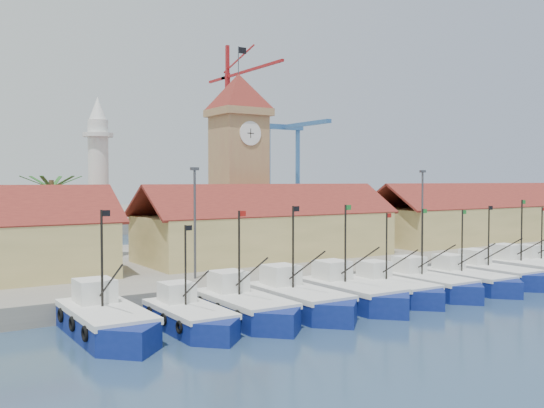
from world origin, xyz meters
TOP-DOWN VIEW (x-y plane):
  - ground at (0.00, 0.00)m, footprint 400.00×400.00m
  - quay at (0.00, 24.00)m, footprint 140.00×32.00m
  - terminal at (0.00, 110.00)m, footprint 240.00×80.00m
  - boat_0 at (-21.94, 3.29)m, footprint 3.91×10.71m
  - boat_1 at (-16.98, 2.08)m, footprint 3.37×9.24m
  - boat_2 at (-12.79, 2.41)m, footprint 3.78×10.34m
  - boat_3 at (-8.33, 2.35)m, footprint 3.89×10.65m
  - boat_4 at (-3.53, 2.28)m, footprint 3.88×10.63m
  - boat_5 at (0.66, 2.30)m, footprint 3.50×9.58m
  - boat_6 at (4.72, 2.29)m, footprint 3.62×9.91m
  - boat_7 at (9.27, 1.98)m, footprint 3.52×9.63m
  - boat_8 at (13.81, 2.69)m, footprint 3.64×9.96m
  - boat_9 at (18.63, 2.57)m, footprint 3.87×10.61m
  - hall_center at (0.00, 20.00)m, footprint 27.04×10.13m
  - hall_right at (32.00, 20.00)m, footprint 31.20×10.13m
  - clock_tower at (0.00, 26.00)m, footprint 5.80×5.80m
  - minaret at (-15.00, 28.00)m, footprint 3.00×3.00m
  - palm_tree at (-20.00, 26.00)m, footprint 5.60×5.03m
  - lamp_posts at (0.50, 12.00)m, footprint 80.70×0.25m
  - crane_red_right at (41.49, 103.15)m, footprint 1.00×35.63m
  - gantry at (62.00, 106.65)m, footprint 13.00×22.00m

SIDE VIEW (x-z plane):
  - ground at x=0.00m, z-range 0.00..0.00m
  - boat_1 at x=-16.98m, z-range -2.77..4.22m
  - boat_5 at x=0.66m, z-range -2.87..4.37m
  - quay at x=0.00m, z-range 0.00..1.50m
  - boat_7 at x=9.27m, z-range -2.89..4.40m
  - boat_6 at x=4.72m, z-range -2.98..4.53m
  - boat_8 at x=13.81m, z-range -2.99..4.55m
  - boat_2 at x=-12.79m, z-range -3.10..4.72m
  - boat_9 at x=18.63m, z-range -3.19..4.85m
  - boat_4 at x=-3.53m, z-range -3.19..4.86m
  - boat_3 at x=-8.33m, z-range -3.20..4.86m
  - boat_0 at x=-21.94m, z-range -3.21..4.89m
  - terminal at x=0.00m, z-range 0.00..2.00m
  - hall_center at x=0.00m, z-range 0.18..7.79m
  - hall_right at x=32.00m, z-range 0.18..7.79m
  - palm_tree at x=-20.00m, z-range 2.05..10.44m
  - lamp_posts at x=0.50m, z-range 1.96..10.99m
  - minaret at x=-15.00m, z-range 1.58..17.88m
  - clock_tower at x=0.00m, z-range 0.61..23.31m
  - gantry at x=62.00m, z-range 8.44..31.64m
  - crane_red_right at x=41.49m, z-range 4.55..46.50m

